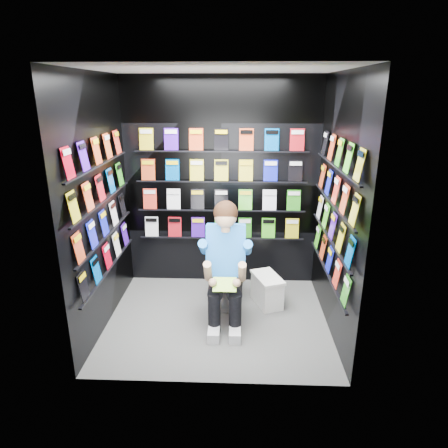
{
  "coord_description": "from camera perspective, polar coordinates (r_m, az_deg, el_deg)",
  "views": [
    {
      "loc": [
        0.22,
        -3.85,
        2.42
      ],
      "look_at": [
        0.07,
        0.15,
        1.07
      ],
      "focal_mm": 32.0,
      "sensor_mm": 36.0,
      "label": 1
    }
  ],
  "objects": [
    {
      "name": "longbox",
      "position": [
        4.81,
        6.15,
        -9.51
      ],
      "size": [
        0.38,
        0.49,
        0.33
      ],
      "primitive_type": "cube",
      "rotation": [
        0.0,
        0.0,
        0.36
      ],
      "color": "white",
      "rests_on": "floor"
    },
    {
      "name": "toilet",
      "position": [
        4.77,
        0.42,
        -6.89
      ],
      "size": [
        0.43,
        0.75,
        0.73
      ],
      "primitive_type": "imported",
      "rotation": [
        0.0,
        0.0,
        3.15
      ],
      "color": "white",
      "rests_on": "floor"
    },
    {
      "name": "comics_right",
      "position": [
        4.12,
        15.48,
        2.19
      ],
      "size": [
        0.06,
        1.7,
        1.37
      ],
      "primitive_type": null,
      "color": "red",
      "rests_on": "wall_right"
    },
    {
      "name": "comics_left",
      "position": [
        4.24,
        -17.03,
        2.52
      ],
      "size": [
        0.06,
        1.7,
        1.37
      ],
      "primitive_type": null,
      "color": "red",
      "rests_on": "wall_left"
    },
    {
      "name": "held_comic",
      "position": [
        4.02,
        0.09,
        -8.64
      ],
      "size": [
        0.24,
        0.14,
        0.1
      ],
      "primitive_type": "cube",
      "rotation": [
        -0.96,
        0.0,
        0.01
      ],
      "color": "green",
      "rests_on": "reader"
    },
    {
      "name": "longbox_lid",
      "position": [
        4.73,
        6.23,
        -7.59
      ],
      "size": [
        0.4,
        0.52,
        0.03
      ],
      "primitive_type": "cube",
      "rotation": [
        0.0,
        0.0,
        0.36
      ],
      "color": "white",
      "rests_on": "longbox"
    },
    {
      "name": "wall_right",
      "position": [
        4.12,
        15.88,
        2.11
      ],
      "size": [
        0.04,
        2.0,
        2.6
      ],
      "primitive_type": "cube",
      "color": "black",
      "rests_on": "floor"
    },
    {
      "name": "wall_back",
      "position": [
        4.98,
        -0.37,
        5.61
      ],
      "size": [
        2.4,
        0.04,
        2.6
      ],
      "primitive_type": "cube",
      "color": "black",
      "rests_on": "floor"
    },
    {
      "name": "wall_left",
      "position": [
        4.25,
        -17.4,
        2.46
      ],
      "size": [
        0.04,
        2.0,
        2.6
      ],
      "primitive_type": "cube",
      "color": "black",
      "rests_on": "floor"
    },
    {
      "name": "reader",
      "position": [
        4.25,
        0.27,
        -3.85
      ],
      "size": [
        0.57,
        0.83,
        1.51
      ],
      "primitive_type": null,
      "rotation": [
        0.0,
        0.0,
        0.01
      ],
      "color": "blue",
      "rests_on": "toilet"
    },
    {
      "name": "wall_front",
      "position": [
        3.07,
        -2.07,
        -2.85
      ],
      "size": [
        2.4,
        0.04,
        2.6
      ],
      "primitive_type": "cube",
      "color": "black",
      "rests_on": "floor"
    },
    {
      "name": "ceiling",
      "position": [
        3.86,
        -1.14,
        21.27
      ],
      "size": [
        2.4,
        2.4,
        0.0
      ],
      "primitive_type": "plane",
      "color": "white",
      "rests_on": "floor"
    },
    {
      "name": "floor",
      "position": [
        4.55,
        -0.92,
        -13.53
      ],
      "size": [
        2.4,
        2.4,
        0.0
      ],
      "primitive_type": "plane",
      "color": "#595956",
      "rests_on": "ground"
    },
    {
      "name": "comics_back",
      "position": [
        4.95,
        -0.38,
        5.59
      ],
      "size": [
        2.1,
        0.06,
        1.37
      ],
      "primitive_type": null,
      "color": "red",
      "rests_on": "wall_back"
    }
  ]
}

